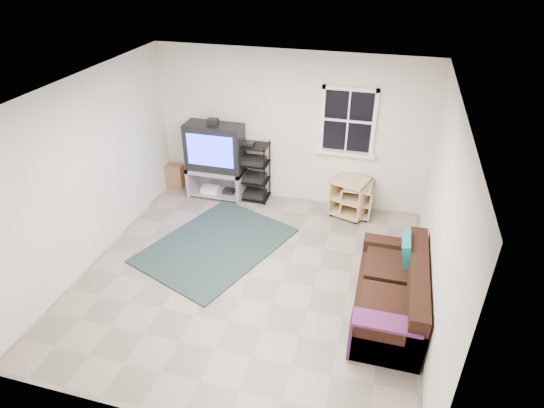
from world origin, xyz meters
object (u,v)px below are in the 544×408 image
(av_rack, at_px, (253,175))
(side_table_left, at_px, (351,195))
(tv_unit, at_px, (215,155))
(side_table_right, at_px, (357,197))
(sofa, at_px, (392,295))

(av_rack, distance_m, side_table_left, 1.73)
(tv_unit, xyz_separation_m, side_table_left, (2.40, 0.02, -0.46))
(av_rack, bearing_deg, side_table_left, -1.19)
(av_rack, bearing_deg, side_table_right, -0.81)
(tv_unit, xyz_separation_m, av_rack, (0.67, 0.05, -0.33))
(side_table_right, xyz_separation_m, sofa, (0.67, -2.27, -0.03))
(av_rack, xyz_separation_m, sofa, (2.50, -2.29, -0.18))
(side_table_left, distance_m, side_table_right, 0.10)
(tv_unit, height_order, side_table_right, tv_unit)
(side_table_left, bearing_deg, sofa, -71.17)
(tv_unit, height_order, sofa, tv_unit)
(tv_unit, bearing_deg, side_table_left, 0.43)
(side_table_left, xyz_separation_m, sofa, (0.77, -2.26, -0.05))
(side_table_left, bearing_deg, av_rack, 178.81)
(av_rack, relative_size, sofa, 0.60)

